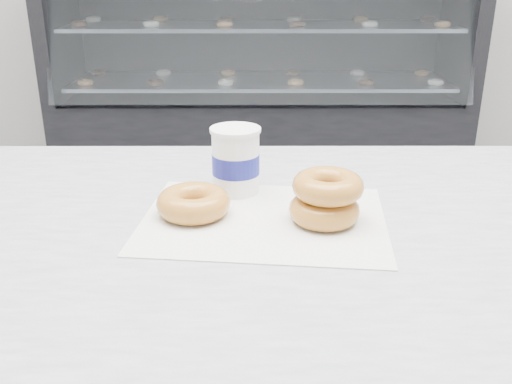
# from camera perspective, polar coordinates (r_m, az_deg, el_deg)

# --- Properties ---
(display_case) EXTENTS (2.40, 0.74, 1.25)m
(display_case) POSITION_cam_1_polar(r_m,az_deg,el_deg) (3.50, 0.43, 9.63)
(display_case) COLOR black
(display_case) RESTS_ON ground
(wax_paper) EXTENTS (0.36, 0.29, 0.00)m
(wax_paper) POSITION_cam_1_polar(r_m,az_deg,el_deg) (0.81, 0.78, -2.73)
(wax_paper) COLOR silver
(wax_paper) RESTS_ON counter
(donut_single) EXTENTS (0.14, 0.14, 0.04)m
(donut_single) POSITION_cam_1_polar(r_m,az_deg,el_deg) (0.82, -6.27, -1.07)
(donut_single) COLOR #C28B35
(donut_single) RESTS_ON wax_paper
(donut_stack) EXTENTS (0.12, 0.12, 0.07)m
(donut_stack) POSITION_cam_1_polar(r_m,az_deg,el_deg) (0.79, 7.02, -0.60)
(donut_stack) COLOR #C28B35
(donut_stack) RESTS_ON wax_paper
(coffee_cup) EXTENTS (0.10, 0.10, 0.10)m
(coffee_cup) POSITION_cam_1_polar(r_m,az_deg,el_deg) (0.88, -2.04, 3.22)
(coffee_cup) COLOR white
(coffee_cup) RESTS_ON counter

